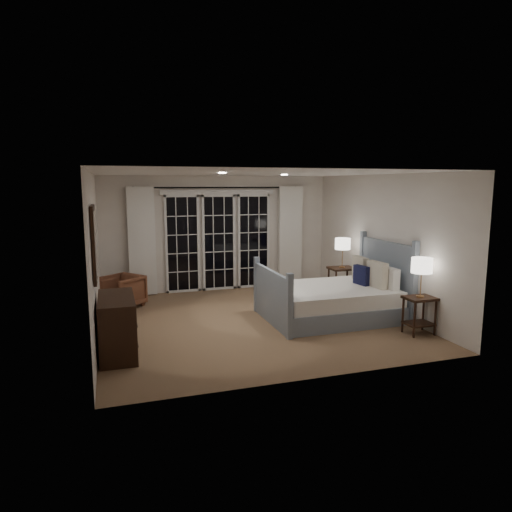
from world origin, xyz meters
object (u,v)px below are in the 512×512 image
object	(u,v)px
lamp_right	(343,244)
armchair	(122,291)
nightstand_left	(419,310)
dresser	(117,326)
nightstand_right	(342,278)
bed	(334,299)
lamp_left	(422,266)

from	to	relation	value
lamp_right	armchair	world-z (taller)	lamp_right
nightstand_left	dresser	distance (m)	4.54
nightstand_left	dresser	size ratio (longest dim) A/B	0.52
nightstand_left	dresser	bearing A→B (deg)	173.14
lamp_right	dresser	bearing A→B (deg)	-157.90
nightstand_right	dresser	xyz separation A→B (m)	(-4.40, -1.79, -0.03)
bed	armchair	distance (m)	3.97
bed	armchair	bearing A→B (deg)	152.29
bed	nightstand_left	xyz separation A→B (m)	(0.86, -1.20, 0.06)
bed	armchair	size ratio (longest dim) A/B	3.32
bed	lamp_right	bearing A→B (deg)	56.10
armchair	dresser	bearing A→B (deg)	-41.40
lamp_left	dresser	world-z (taller)	lamp_left
lamp_left	armchair	bearing A→B (deg)	145.12
nightstand_right	armchair	xyz separation A→B (m)	(-4.27, 0.72, -0.12)
nightstand_left	lamp_right	bearing A→B (deg)	92.47
armchair	nightstand_right	bearing A→B (deg)	42.01
dresser	armchair	bearing A→B (deg)	87.03
nightstand_right	lamp_right	world-z (taller)	lamp_right
nightstand_right	lamp_right	size ratio (longest dim) A/B	1.10
armchair	dresser	xyz separation A→B (m)	(-0.13, -2.51, 0.09)
bed	dresser	bearing A→B (deg)	-169.74
bed	lamp_right	distance (m)	1.58
bed	nightstand_left	size ratio (longest dim) A/B	3.81
lamp_left	dresser	xyz separation A→B (m)	(-4.50, 0.54, -0.68)
bed	nightstand_left	world-z (taller)	bed
lamp_left	armchair	size ratio (longest dim) A/B	0.91
bed	nightstand_right	xyz separation A→B (m)	(0.76, 1.13, 0.10)
bed	lamp_left	bearing A→B (deg)	-54.47
nightstand_left	armchair	world-z (taller)	armchair
bed	lamp_left	size ratio (longest dim) A/B	3.66
lamp_left	armchair	distance (m)	5.39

